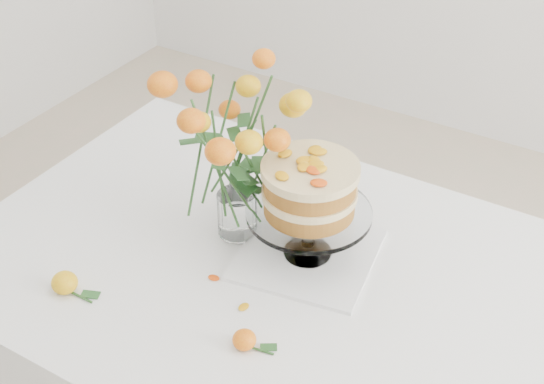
# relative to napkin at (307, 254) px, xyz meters

# --- Properties ---
(table) EXTENTS (1.43, 0.93, 0.76)m
(table) POSITION_rel_napkin_xyz_m (-0.01, -0.07, -0.09)
(table) COLOR tan
(table) RESTS_ON ground
(napkin) EXTENTS (0.32, 0.32, 0.01)m
(napkin) POSITION_rel_napkin_xyz_m (0.00, 0.00, 0.00)
(napkin) COLOR white
(napkin) RESTS_ON table
(cake_stand) EXTENTS (0.26, 0.26, 0.24)m
(cake_stand) POSITION_rel_napkin_xyz_m (0.00, 0.00, 0.16)
(cake_stand) COLOR white
(cake_stand) RESTS_ON napkin
(rose_vase) EXTENTS (0.36, 0.36, 0.44)m
(rose_vase) POSITION_rel_napkin_xyz_m (-0.17, -0.02, 0.25)
(rose_vase) COLOR white
(rose_vase) RESTS_ON table
(loose_rose_near) EXTENTS (0.10, 0.05, 0.05)m
(loose_rose_near) POSITION_rel_napkin_xyz_m (-0.37, -0.35, 0.02)
(loose_rose_near) COLOR yellow
(loose_rose_near) RESTS_ON table
(loose_rose_far) EXTENTS (0.08, 0.05, 0.04)m
(loose_rose_far) POSITION_rel_napkin_xyz_m (0.03, -0.29, 0.01)
(loose_rose_far) COLOR #DD440A
(loose_rose_far) RESTS_ON table
(stray_petal_a) EXTENTS (0.03, 0.02, 0.00)m
(stray_petal_a) POSITION_rel_napkin_xyz_m (-0.13, -0.17, -0.00)
(stray_petal_a) COLOR orange
(stray_petal_a) RESTS_ON table
(stray_petal_b) EXTENTS (0.03, 0.02, 0.00)m
(stray_petal_b) POSITION_rel_napkin_xyz_m (-0.03, -0.21, -0.00)
(stray_petal_b) COLOR orange
(stray_petal_b) RESTS_ON table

